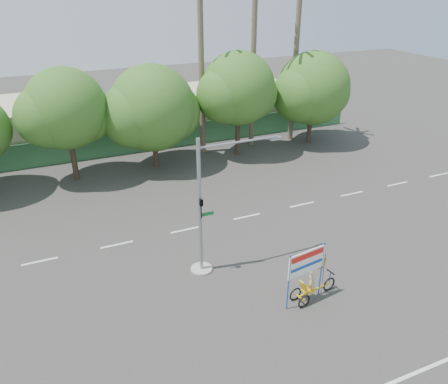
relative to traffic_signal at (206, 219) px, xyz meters
name	(u,v)px	position (x,y,z in m)	size (l,w,h in m)	color
ground	(285,305)	(2.20, -3.98, -2.92)	(120.00, 120.00, 0.00)	#33302D
fence	(156,139)	(2.20, 17.52, -1.92)	(38.00, 0.08, 2.00)	#336B3D
building_left	(25,127)	(-7.80, 22.02, -0.92)	(12.00, 8.00, 4.00)	beige
building_right	(222,107)	(10.20, 22.02, -1.12)	(14.00, 8.00, 3.60)	beige
tree_left	(65,112)	(-4.85, 14.02, 2.14)	(6.66, 5.60, 8.07)	#473828
tree_center	(152,111)	(1.14, 14.02, 1.55)	(7.62, 6.40, 7.85)	#473828
tree_right	(238,91)	(8.15, 14.02, 2.32)	(6.90, 5.80, 8.36)	#473828
tree_far_right	(312,91)	(15.15, 14.02, 1.73)	(7.38, 6.20, 7.94)	#473828
palm_tall	(255,18)	(10.20, 15.52, 7.55)	(3.73, 3.79, 17.45)	#70604C
palm_mid	(298,30)	(14.20, 15.52, 6.48)	(3.73, 3.79, 15.45)	#70604C
palm_short	(201,42)	(5.70, 15.52, 5.94)	(3.73, 3.79, 14.45)	#70604C
traffic_signal	(206,219)	(0.00, 0.00, 0.00)	(4.72, 1.10, 7.00)	gray
trike_billboard	(310,279)	(3.38, -4.02, -1.76)	(2.92, 0.88, 2.89)	black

